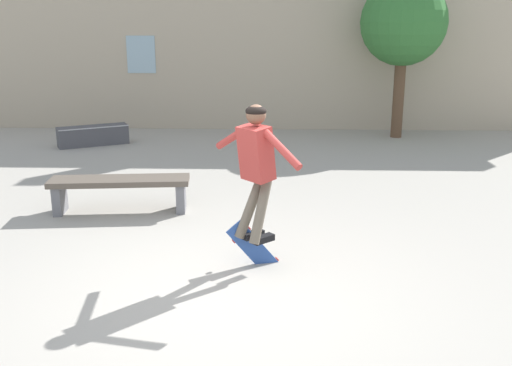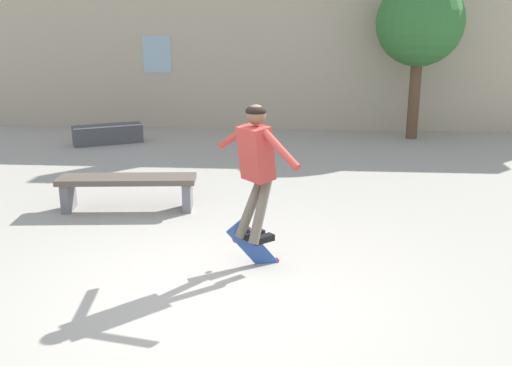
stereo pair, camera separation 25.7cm
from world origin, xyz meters
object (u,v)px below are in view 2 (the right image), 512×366
(tree_right, at_px, (420,23))
(park_bench, at_px, (127,185))
(skateboard_flipping, at_px, (257,251))
(skater, at_px, (256,161))
(skate_ledge, at_px, (108,134))

(tree_right, xyz_separation_m, park_bench, (-5.05, -5.64, -2.22))
(park_bench, xyz_separation_m, skateboard_flipping, (1.99, -1.77, -0.22))
(park_bench, height_order, skater, skater)
(tree_right, height_order, skater, tree_right)
(park_bench, bearing_deg, tree_right, 42.46)
(tree_right, bearing_deg, park_bench, -131.88)
(skate_ledge, height_order, skater, skater)
(park_bench, relative_size, skate_ledge, 1.31)
(skate_ledge, height_order, skateboard_flipping, skateboard_flipping)
(skate_ledge, xyz_separation_m, skateboard_flipping, (3.79, -6.27, -0.07))
(tree_right, height_order, park_bench, tree_right)
(tree_right, relative_size, skater, 2.40)
(park_bench, height_order, skateboard_flipping, skateboard_flipping)
(skater, bearing_deg, park_bench, 95.11)
(tree_right, bearing_deg, skateboard_flipping, -112.45)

